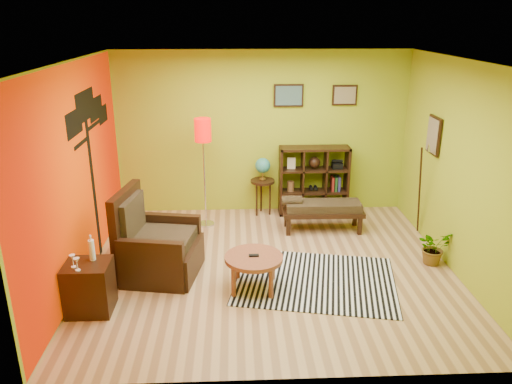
{
  "coord_description": "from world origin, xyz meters",
  "views": [
    {
      "loc": [
        -0.47,
        -6.17,
        3.32
      ],
      "look_at": [
        -0.19,
        0.21,
        1.05
      ],
      "focal_mm": 35.0,
      "sensor_mm": 36.0,
      "label": 1
    }
  ],
  "objects_px": {
    "globe_table": "(263,172)",
    "potted_plant": "(433,251)",
    "floor_lamp": "(203,140)",
    "armchair": "(155,249)",
    "cube_shelf": "(314,181)",
    "coffee_table": "(254,261)",
    "bench": "(321,208)",
    "side_cabinet": "(89,287)"
  },
  "relations": [
    {
      "from": "coffee_table",
      "to": "globe_table",
      "type": "height_order",
      "value": "globe_table"
    },
    {
      "from": "bench",
      "to": "potted_plant",
      "type": "relative_size",
      "value": 2.67
    },
    {
      "from": "floor_lamp",
      "to": "bench",
      "type": "xyz_separation_m",
      "value": [
        1.87,
        -0.3,
        -1.08
      ]
    },
    {
      "from": "floor_lamp",
      "to": "globe_table",
      "type": "height_order",
      "value": "floor_lamp"
    },
    {
      "from": "cube_shelf",
      "to": "side_cabinet",
      "type": "bearing_deg",
      "value": -136.26
    },
    {
      "from": "floor_lamp",
      "to": "potted_plant",
      "type": "distance_m",
      "value": 3.82
    },
    {
      "from": "side_cabinet",
      "to": "cube_shelf",
      "type": "height_order",
      "value": "cube_shelf"
    },
    {
      "from": "side_cabinet",
      "to": "coffee_table",
      "type": "bearing_deg",
      "value": 12.25
    },
    {
      "from": "globe_table",
      "to": "potted_plant",
      "type": "distance_m",
      "value": 3.08
    },
    {
      "from": "side_cabinet",
      "to": "cube_shelf",
      "type": "distance_m",
      "value": 4.32
    },
    {
      "from": "cube_shelf",
      "to": "potted_plant",
      "type": "distance_m",
      "value": 2.46
    },
    {
      "from": "armchair",
      "to": "bench",
      "type": "height_order",
      "value": "armchair"
    },
    {
      "from": "globe_table",
      "to": "bench",
      "type": "bearing_deg",
      "value": -40.32
    },
    {
      "from": "cube_shelf",
      "to": "bench",
      "type": "bearing_deg",
      "value": -90.69
    },
    {
      "from": "globe_table",
      "to": "cube_shelf",
      "type": "xyz_separation_m",
      "value": [
        0.91,
        0.01,
        -0.17
      ]
    },
    {
      "from": "side_cabinet",
      "to": "floor_lamp",
      "type": "xyz_separation_m",
      "value": [
        1.24,
        2.51,
        1.15
      ]
    },
    {
      "from": "coffee_table",
      "to": "side_cabinet",
      "type": "height_order",
      "value": "side_cabinet"
    },
    {
      "from": "coffee_table",
      "to": "globe_table",
      "type": "bearing_deg",
      "value": 84.24
    },
    {
      "from": "armchair",
      "to": "potted_plant",
      "type": "bearing_deg",
      "value": 1.8
    },
    {
      "from": "floor_lamp",
      "to": "globe_table",
      "type": "relative_size",
      "value": 1.77
    },
    {
      "from": "coffee_table",
      "to": "armchair",
      "type": "relative_size",
      "value": 0.62
    },
    {
      "from": "coffee_table",
      "to": "armchair",
      "type": "xyz_separation_m",
      "value": [
        -1.3,
        0.45,
        -0.03
      ]
    },
    {
      "from": "coffee_table",
      "to": "globe_table",
      "type": "distance_m",
      "value": 2.59
    },
    {
      "from": "cube_shelf",
      "to": "potted_plant",
      "type": "bearing_deg",
      "value": -55.08
    },
    {
      "from": "armchair",
      "to": "side_cabinet",
      "type": "height_order",
      "value": "armchair"
    },
    {
      "from": "armchair",
      "to": "potted_plant",
      "type": "height_order",
      "value": "armchair"
    },
    {
      "from": "floor_lamp",
      "to": "bench",
      "type": "distance_m",
      "value": 2.18
    },
    {
      "from": "armchair",
      "to": "globe_table",
      "type": "xyz_separation_m",
      "value": [
        1.56,
        2.1,
        0.41
      ]
    },
    {
      "from": "cube_shelf",
      "to": "bench",
      "type": "xyz_separation_m",
      "value": [
        -0.01,
        -0.77,
        -0.22
      ]
    },
    {
      "from": "side_cabinet",
      "to": "globe_table",
      "type": "bearing_deg",
      "value": 53.37
    },
    {
      "from": "bench",
      "to": "potted_plant",
      "type": "height_order",
      "value": "bench"
    },
    {
      "from": "armchair",
      "to": "bench",
      "type": "distance_m",
      "value": 2.8
    },
    {
      "from": "armchair",
      "to": "potted_plant",
      "type": "distance_m",
      "value": 3.86
    },
    {
      "from": "armchair",
      "to": "potted_plant",
      "type": "relative_size",
      "value": 2.4
    },
    {
      "from": "armchair",
      "to": "cube_shelf",
      "type": "xyz_separation_m",
      "value": [
        2.47,
        2.11,
        0.24
      ]
    },
    {
      "from": "floor_lamp",
      "to": "globe_table",
      "type": "xyz_separation_m",
      "value": [
        0.97,
        0.46,
        -0.69
      ]
    },
    {
      "from": "side_cabinet",
      "to": "globe_table",
      "type": "distance_m",
      "value": 3.73
    },
    {
      "from": "coffee_table",
      "to": "cube_shelf",
      "type": "height_order",
      "value": "cube_shelf"
    },
    {
      "from": "bench",
      "to": "potted_plant",
      "type": "distance_m",
      "value": 1.86
    },
    {
      "from": "cube_shelf",
      "to": "coffee_table",
      "type": "bearing_deg",
      "value": -114.45
    },
    {
      "from": "armchair",
      "to": "side_cabinet",
      "type": "bearing_deg",
      "value": -126.49
    },
    {
      "from": "coffee_table",
      "to": "armchair",
      "type": "distance_m",
      "value": 1.38
    }
  ]
}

